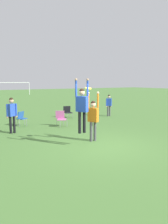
# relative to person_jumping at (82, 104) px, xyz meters

# --- Properties ---
(ground_plane) EXTENTS (120.00, 120.00, 0.00)m
(ground_plane) POSITION_rel_person_jumping_xyz_m (0.62, -0.31, -1.70)
(ground_plane) COLOR #4C7A38
(person_jumping) EXTENTS (0.63, 0.51, 2.17)m
(person_jumping) POSITION_rel_person_jumping_xyz_m (0.00, 0.00, 0.00)
(person_jumping) COLOR black
(person_jumping) RESTS_ON ground_plane
(person_defending) EXTENTS (0.60, 0.49, 2.15)m
(person_defending) POSITION_rel_person_jumping_xyz_m (0.80, 0.41, -0.55)
(person_defending) COLOR #4C4C51
(person_defending) RESTS_ON ground_plane
(frisbee) EXTENTS (0.26, 0.25, 0.10)m
(frisbee) POSITION_rel_person_jumping_xyz_m (0.45, 0.25, 0.61)
(frisbee) COLOR yellow
(camping_chair_0) EXTENTS (0.69, 0.76, 0.90)m
(camping_chair_0) POSITION_rel_person_jumping_xyz_m (0.97, 4.00, -1.18)
(camping_chair_0) COLOR gray
(camping_chair_0) RESTS_ON ground_plane
(camping_chair_1) EXTENTS (0.63, 0.67, 0.82)m
(camping_chair_1) POSITION_rel_person_jumping_xyz_m (2.68, 6.46, -1.23)
(camping_chair_1) COLOR gray
(camping_chair_1) RESTS_ON ground_plane
(camping_chair_3) EXTENTS (0.65, 0.71, 0.83)m
(camping_chair_3) POSITION_rel_person_jumping_xyz_m (-0.95, 5.30, -1.19)
(camping_chair_3) COLOR gray
(camping_chair_3) RESTS_ON ground_plane
(person_spectator_near) EXTENTS (0.55, 0.42, 1.61)m
(person_spectator_near) POSITION_rel_person_jumping_xyz_m (5.59, 5.46, -0.75)
(person_spectator_near) COLOR #4C4C51
(person_spectator_near) RESTS_ON ground_plane
(person_spectator_far) EXTENTS (0.55, 0.38, 1.80)m
(person_spectator_far) POSITION_rel_person_jumping_xyz_m (-1.85, 3.71, -0.61)
(person_spectator_far) COLOR black
(person_spectator_far) RESTS_ON ground_plane
(soccer_goal) EXTENTS (7.10, 0.10, 2.35)m
(soccer_goal) POSITION_rel_person_jumping_xyz_m (5.15, 34.32, 0.15)
(soccer_goal) COLOR white
(soccer_goal) RESTS_ON ground_plane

